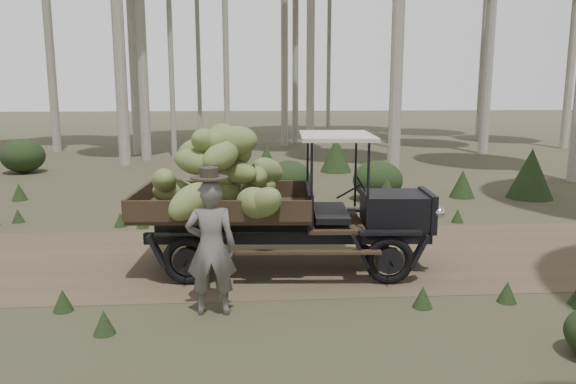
{
  "coord_description": "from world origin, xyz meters",
  "views": [
    {
      "loc": [
        1.22,
        -9.31,
        2.91
      ],
      "look_at": [
        1.87,
        -0.58,
        1.26
      ],
      "focal_mm": 35.0,
      "sensor_mm": 36.0,
      "label": 1
    }
  ],
  "objects": [
    {
      "name": "farmer",
      "position": [
        0.76,
        -2.37,
        0.91
      ],
      "size": [
        0.65,
        0.48,
        1.92
      ],
      "rotation": [
        0.0,
        0.0,
        3.13
      ],
      "color": "#5E5B56",
      "rests_on": "ground"
    },
    {
      "name": "ground",
      "position": [
        0.0,
        0.0,
        0.0
      ],
      "size": [
        120.0,
        120.0,
        0.0
      ],
      "primitive_type": "plane",
      "color": "#473D2B",
      "rests_on": "ground"
    },
    {
      "name": "dirt_track",
      "position": [
        0.0,
        0.0,
        0.0
      ],
      "size": [
        70.0,
        4.0,
        0.01
      ],
      "primitive_type": "cube",
      "color": "brown",
      "rests_on": "ground"
    },
    {
      "name": "banana_truck",
      "position": [
        1.33,
        -0.58,
        1.37
      ],
      "size": [
        4.87,
        2.44,
        2.42
      ],
      "rotation": [
        0.0,
        0.0,
        -0.07
      ],
      "color": "black",
      "rests_on": "ground"
    },
    {
      "name": "undergrowth",
      "position": [
        -0.58,
        0.33,
        0.53
      ],
      "size": [
        24.37,
        21.25,
        1.32
      ],
      "color": "#233319",
      "rests_on": "ground"
    }
  ]
}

